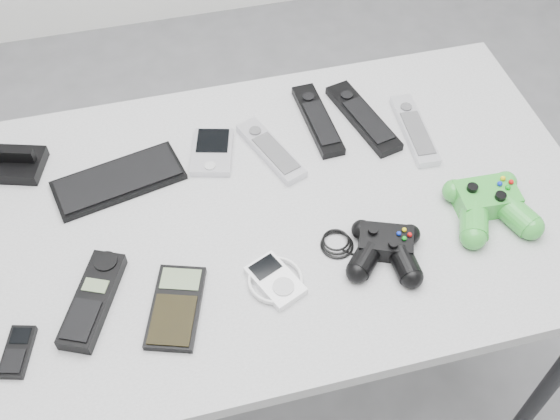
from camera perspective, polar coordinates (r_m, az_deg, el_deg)
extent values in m
plane|color=slate|center=(1.80, -0.22, -16.07)|extent=(3.50, 3.50, 0.00)
cube|color=gray|center=(1.21, 0.97, 0.17)|extent=(1.10, 0.71, 0.03)
cylinder|color=black|center=(1.55, 22.68, -13.50)|extent=(0.04, 0.04, 0.71)
cylinder|color=black|center=(1.69, -18.59, -3.14)|extent=(0.04, 0.04, 0.71)
cylinder|color=black|center=(1.81, 13.77, 3.11)|extent=(0.04, 0.04, 0.71)
cube|color=black|center=(1.26, -13.89, 2.57)|extent=(0.25, 0.15, 0.01)
cube|color=black|center=(1.33, -22.04, 4.07)|extent=(0.11, 0.11, 0.05)
cube|color=#BBBAC2|center=(1.28, -5.94, 5.10)|extent=(0.10, 0.13, 0.02)
cube|color=#BBBAC2|center=(1.27, -0.82, 5.25)|extent=(0.11, 0.19, 0.02)
cube|color=black|center=(1.34, 3.29, 7.90)|extent=(0.06, 0.20, 0.02)
cube|color=black|center=(1.35, 7.24, 8.02)|extent=(0.10, 0.22, 0.02)
cube|color=silver|center=(1.34, 11.62, 6.90)|extent=(0.06, 0.20, 0.02)
cube|color=black|center=(1.10, -21.90, -11.36)|extent=(0.06, 0.09, 0.01)
cube|color=black|center=(1.10, -16.00, -7.52)|extent=(0.12, 0.18, 0.03)
cube|color=black|center=(1.08, -9.06, -8.33)|extent=(0.12, 0.17, 0.02)
cube|color=white|center=(1.09, -0.41, -6.10)|extent=(0.12, 0.13, 0.02)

